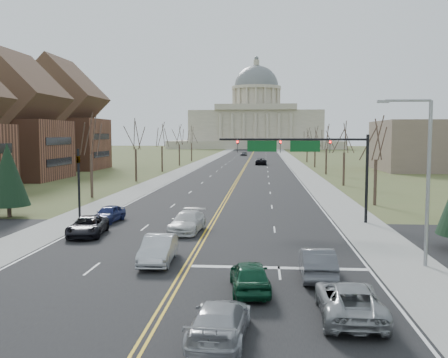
% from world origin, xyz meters
% --- Properties ---
extents(ground, '(600.00, 600.00, 0.00)m').
position_xyz_m(ground, '(0.00, 0.00, 0.00)').
color(ground, '#4C5A2D').
rests_on(ground, ground).
extents(road, '(20.00, 380.00, 0.01)m').
position_xyz_m(road, '(0.00, 110.00, 0.01)').
color(road, black).
rests_on(road, ground).
extents(cross_road, '(120.00, 14.00, 0.01)m').
position_xyz_m(cross_road, '(0.00, 6.00, 0.01)').
color(cross_road, black).
rests_on(cross_road, ground).
extents(sidewalk_left, '(4.00, 380.00, 0.03)m').
position_xyz_m(sidewalk_left, '(-12.00, 110.00, 0.01)').
color(sidewalk_left, gray).
rests_on(sidewalk_left, ground).
extents(sidewalk_right, '(4.00, 380.00, 0.03)m').
position_xyz_m(sidewalk_right, '(12.00, 110.00, 0.01)').
color(sidewalk_right, gray).
rests_on(sidewalk_right, ground).
extents(center_line, '(0.42, 380.00, 0.01)m').
position_xyz_m(center_line, '(0.00, 110.00, 0.01)').
color(center_line, gold).
rests_on(center_line, road).
extents(edge_line_left, '(0.15, 380.00, 0.01)m').
position_xyz_m(edge_line_left, '(-9.80, 110.00, 0.01)').
color(edge_line_left, silver).
rests_on(edge_line_left, road).
extents(edge_line_right, '(0.15, 380.00, 0.01)m').
position_xyz_m(edge_line_right, '(9.80, 110.00, 0.01)').
color(edge_line_right, silver).
rests_on(edge_line_right, road).
extents(stop_bar, '(9.50, 0.50, 0.01)m').
position_xyz_m(stop_bar, '(5.00, -1.00, 0.01)').
color(stop_bar, silver).
rests_on(stop_bar, road).
extents(capitol, '(90.00, 60.00, 50.00)m').
position_xyz_m(capitol, '(0.00, 249.91, 14.20)').
color(capitol, beige).
rests_on(capitol, ground).
extents(signal_mast, '(12.12, 0.44, 7.20)m').
position_xyz_m(signal_mast, '(7.45, 13.50, 5.76)').
color(signal_mast, black).
rests_on(signal_mast, ground).
extents(signal_left, '(0.32, 0.36, 6.00)m').
position_xyz_m(signal_left, '(-11.50, 13.50, 3.71)').
color(signal_left, black).
rests_on(signal_left, ground).
extents(street_light, '(2.90, 0.25, 9.07)m').
position_xyz_m(street_light, '(12.74, 0.00, 5.23)').
color(street_light, gray).
rests_on(street_light, ground).
extents(tree_r_0, '(3.74, 3.74, 8.50)m').
position_xyz_m(tree_r_0, '(15.50, 24.00, 6.55)').
color(tree_r_0, '#31251D').
rests_on(tree_r_0, ground).
extents(tree_l_0, '(3.96, 3.96, 9.00)m').
position_xyz_m(tree_l_0, '(-15.50, 28.00, 6.94)').
color(tree_l_0, '#31251D').
rests_on(tree_l_0, ground).
extents(tree_r_1, '(3.74, 3.74, 8.50)m').
position_xyz_m(tree_r_1, '(15.50, 44.00, 6.55)').
color(tree_r_1, '#31251D').
rests_on(tree_r_1, ground).
extents(tree_l_1, '(3.96, 3.96, 9.00)m').
position_xyz_m(tree_l_1, '(-15.50, 48.00, 6.94)').
color(tree_l_1, '#31251D').
rests_on(tree_l_1, ground).
extents(tree_r_2, '(3.74, 3.74, 8.50)m').
position_xyz_m(tree_r_2, '(15.50, 64.00, 6.55)').
color(tree_r_2, '#31251D').
rests_on(tree_r_2, ground).
extents(tree_l_2, '(3.96, 3.96, 9.00)m').
position_xyz_m(tree_l_2, '(-15.50, 68.00, 6.94)').
color(tree_l_2, '#31251D').
rests_on(tree_l_2, ground).
extents(tree_r_3, '(3.74, 3.74, 8.50)m').
position_xyz_m(tree_r_3, '(15.50, 84.00, 6.55)').
color(tree_r_3, '#31251D').
rests_on(tree_r_3, ground).
extents(tree_l_3, '(3.96, 3.96, 9.00)m').
position_xyz_m(tree_l_3, '(-15.50, 88.00, 6.94)').
color(tree_l_3, '#31251D').
rests_on(tree_l_3, ground).
extents(tree_r_4, '(3.74, 3.74, 8.50)m').
position_xyz_m(tree_r_4, '(15.50, 104.00, 6.55)').
color(tree_r_4, '#31251D').
rests_on(tree_r_4, ground).
extents(tree_l_4, '(3.96, 3.96, 9.00)m').
position_xyz_m(tree_l_4, '(-15.50, 108.00, 6.94)').
color(tree_l_4, '#31251D').
rests_on(tree_l_4, ground).
extents(conifer_l, '(3.64, 3.64, 6.50)m').
position_xyz_m(conifer_l, '(-18.00, 14.00, 3.74)').
color(conifer_l, '#31251D').
rests_on(conifer_l, ground).
extents(bldg_left_mid, '(15.10, 14.28, 20.75)m').
position_xyz_m(bldg_left_mid, '(-36.00, 50.00, 8.54)').
color(bldg_left_mid, brown).
rests_on(bldg_left_mid, ground).
extents(bldg_left_far, '(17.10, 14.28, 23.25)m').
position_xyz_m(bldg_left_far, '(-38.00, 74.00, 9.54)').
color(bldg_left_far, brown).
rests_on(bldg_left_far, ground).
extents(bldg_right_mass, '(25.00, 20.00, 10.00)m').
position_xyz_m(bldg_right_mass, '(40.00, 76.00, 5.00)').
color(bldg_right_mass, '#6D5C4E').
rests_on(bldg_right_mass, ground).
extents(car_nb_inner_lead, '(2.18, 4.43, 1.45)m').
position_xyz_m(car_nb_inner_lead, '(3.55, -5.19, 0.74)').
color(car_nb_inner_lead, '#0E3D26').
rests_on(car_nb_inner_lead, road).
extents(car_nb_outer_lead, '(1.65, 4.64, 1.52)m').
position_xyz_m(car_nb_outer_lead, '(6.85, -2.69, 0.77)').
color(car_nb_outer_lead, '#4C4E54').
rests_on(car_nb_outer_lead, road).
extents(car_nb_outer_second, '(2.44, 5.16, 1.42)m').
position_xyz_m(car_nb_outer_second, '(7.52, -8.19, 0.72)').
color(car_nb_outer_second, gray).
rests_on(car_nb_outer_second, road).
extents(car_nb_inner_second, '(2.20, 4.83, 1.37)m').
position_xyz_m(car_nb_inner_second, '(2.64, -10.69, 0.70)').
color(car_nb_inner_second, '#A1A3A9').
rests_on(car_nb_inner_second, road).
extents(car_sb_inner_lead, '(1.76, 4.69, 1.53)m').
position_xyz_m(car_sb_inner_lead, '(-1.71, -0.45, 0.78)').
color(car_sb_inner_lead, '#AEB1B7').
rests_on(car_sb_inner_lead, road).
extents(car_sb_outer_lead, '(2.81, 5.14, 1.37)m').
position_xyz_m(car_sb_outer_lead, '(-8.33, 6.63, 0.69)').
color(car_sb_outer_lead, black).
rests_on(car_sb_outer_lead, road).
extents(car_sb_inner_second, '(2.51, 5.29, 1.49)m').
position_xyz_m(car_sb_inner_second, '(-1.45, 8.53, 0.76)').
color(car_sb_inner_second, silver).
rests_on(car_sb_inner_second, road).
extents(car_sb_outer_second, '(2.12, 4.24, 1.39)m').
position_xyz_m(car_sb_outer_second, '(-8.52, 12.13, 0.71)').
color(car_sb_outer_second, '#171F50').
rests_on(car_sb_outer_second, road).
extents(car_far_nb, '(2.72, 5.80, 1.60)m').
position_xyz_m(car_far_nb, '(3.60, 92.51, 0.81)').
color(car_far_nb, black).
rests_on(car_far_nb, road).
extents(car_far_sb, '(2.37, 4.65, 1.52)m').
position_xyz_m(car_far_sb, '(-2.51, 142.75, 0.77)').
color(car_far_sb, '#56575E').
rests_on(car_far_sb, road).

